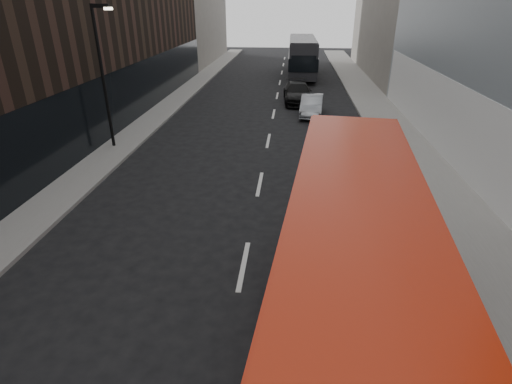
% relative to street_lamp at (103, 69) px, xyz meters
% --- Properties ---
extents(sidewalk_right, '(3.00, 80.00, 0.15)m').
position_rel_street_lamp_xyz_m(sidewalk_right, '(15.72, 7.00, -4.11)').
color(sidewalk_right, slate).
rests_on(sidewalk_right, ground).
extents(sidewalk_left, '(2.00, 80.00, 0.15)m').
position_rel_street_lamp_xyz_m(sidewalk_left, '(0.22, 7.00, -4.11)').
color(sidewalk_left, slate).
rests_on(sidewalk_left, ground).
extents(building_left_mid, '(5.00, 24.00, 14.00)m').
position_rel_street_lamp_xyz_m(building_left_mid, '(-3.28, 12.00, 2.82)').
color(building_left_mid, black).
rests_on(building_left_mid, ground).
extents(building_left_far, '(5.00, 20.00, 13.00)m').
position_rel_street_lamp_xyz_m(building_left_far, '(-3.28, 34.00, 2.32)').
color(building_left_far, slate).
rests_on(building_left_far, ground).
extents(street_lamp, '(1.06, 0.22, 7.00)m').
position_rel_street_lamp_xyz_m(street_lamp, '(0.00, 0.00, 0.00)').
color(street_lamp, black).
rests_on(street_lamp, sidewalk_left).
extents(red_bus, '(3.60, 10.91, 4.34)m').
position_rel_street_lamp_xyz_m(red_bus, '(10.74, -13.75, -1.77)').
color(red_bus, '#9F1F09').
rests_on(red_bus, ground).
extents(grey_bus, '(2.86, 11.81, 3.80)m').
position_rel_street_lamp_xyz_m(grey_bus, '(10.34, 24.10, -2.15)').
color(grey_bus, black).
rests_on(grey_bus, ground).
extents(car_a, '(1.74, 3.79, 1.26)m').
position_rel_street_lamp_xyz_m(car_a, '(11.48, -3.87, -3.55)').
color(car_a, black).
rests_on(car_a, ground).
extents(car_b, '(1.79, 4.30, 1.38)m').
position_rel_street_lamp_xyz_m(car_b, '(10.86, 7.92, -3.49)').
color(car_b, gray).
rests_on(car_b, ground).
extents(car_c, '(2.43, 5.35, 1.52)m').
position_rel_street_lamp_xyz_m(car_c, '(9.89, 11.76, -3.42)').
color(car_c, black).
rests_on(car_c, ground).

